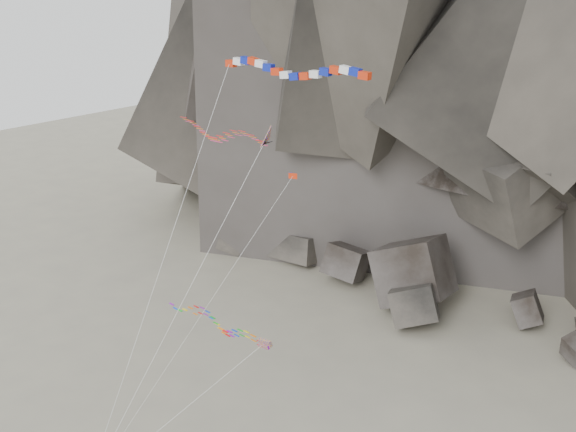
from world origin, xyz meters
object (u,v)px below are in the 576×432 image
Objects in this scene: banner_kite at (291,71)px; pennant_kite at (247,245)px; delta_kite at (218,131)px; parafoil_kite at (212,319)px.

banner_kite is 1.30× the size of pennant_kite.
banner_kite reaches higher than pennant_kite.
delta_kite is 1.11× the size of pennant_kite.
delta_kite is 1.83× the size of parafoil_kite.
banner_kite reaches higher than delta_kite.
parafoil_kite is at bearing 134.92° from pennant_kite.
delta_kite is 10.87m from pennant_kite.
delta_kite reaches higher than pennant_kite.
pennant_kite is (7.85, -3.99, 10.06)m from parafoil_kite.
delta_kite is 0.85× the size of banner_kite.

